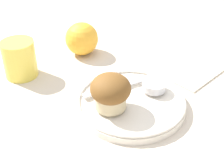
% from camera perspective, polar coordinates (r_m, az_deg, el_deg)
% --- Properties ---
extents(ground_plane, '(3.00, 3.00, 0.00)m').
position_cam_1_polar(ground_plane, '(0.64, 2.78, -5.29)').
color(ground_plane, beige).
extents(plate, '(0.22, 0.22, 0.02)m').
position_cam_1_polar(plate, '(0.63, 3.61, -4.93)').
color(plate, silver).
rests_on(plate, ground_plane).
extents(muffin, '(0.08, 0.08, 0.07)m').
position_cam_1_polar(muffin, '(0.58, -0.11, -3.12)').
color(muffin, beige).
rests_on(muffin, plate).
extents(cream_ramekin, '(0.05, 0.05, 0.02)m').
position_cam_1_polar(cream_ramekin, '(0.65, 7.70, -1.90)').
color(cream_ramekin, silver).
rests_on(cream_ramekin, plate).
extents(berry_pair, '(0.03, 0.01, 0.01)m').
position_cam_1_polar(berry_pair, '(0.63, 0.26, -3.45)').
color(berry_pair, '#4C194C').
rests_on(berry_pair, plate).
extents(butter_knife, '(0.17, 0.07, 0.00)m').
position_cam_1_polar(butter_knife, '(0.66, 1.53, -1.93)').
color(butter_knife, silver).
rests_on(butter_knife, plate).
extents(orange_fruit, '(0.08, 0.08, 0.08)m').
position_cam_1_polar(orange_fruit, '(0.81, -5.55, 6.62)').
color(orange_fruit, '#F4A82D').
rests_on(orange_fruit, ground_plane).
extents(juice_glass, '(0.07, 0.07, 0.09)m').
position_cam_1_polar(juice_glass, '(0.74, -16.54, 2.83)').
color(juice_glass, '#EAD14C').
rests_on(juice_glass, ground_plane).
extents(folded_napkin, '(0.13, 0.07, 0.01)m').
position_cam_1_polar(folded_napkin, '(0.76, 15.20, 0.26)').
color(folded_napkin, beige).
rests_on(folded_napkin, ground_plane).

